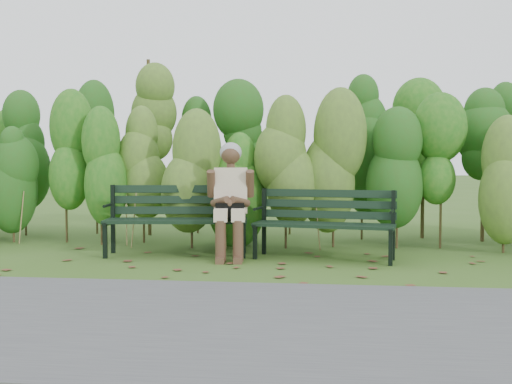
# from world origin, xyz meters

# --- Properties ---
(ground) EXTENTS (80.00, 80.00, 0.00)m
(ground) POSITION_xyz_m (0.00, 0.00, 0.00)
(ground) COLOR #365B1A
(footpath) EXTENTS (60.00, 2.50, 0.01)m
(footpath) POSITION_xyz_m (0.00, -2.20, 0.01)
(footpath) COLOR #474749
(footpath) RESTS_ON ground
(hedge_band) EXTENTS (11.04, 1.67, 2.42)m
(hedge_band) POSITION_xyz_m (0.00, 1.86, 1.26)
(hedge_band) COLOR #47381E
(hedge_band) RESTS_ON ground
(leaf_litter) EXTENTS (5.96, 2.26, 0.01)m
(leaf_litter) POSITION_xyz_m (-0.45, 0.01, 0.00)
(leaf_litter) COLOR brown
(leaf_litter) RESTS_ON ground
(bench_left) EXTENTS (1.67, 0.72, 0.81)m
(bench_left) POSITION_xyz_m (-0.96, 0.64, 0.48)
(bench_left) COLOR black
(bench_left) RESTS_ON ground
(bench_right) EXTENTS (1.60, 0.76, 0.77)m
(bench_right) POSITION_xyz_m (0.75, 0.55, 0.45)
(bench_right) COLOR black
(bench_right) RESTS_ON ground
(seated_woman) EXTENTS (0.56, 0.82, 1.30)m
(seated_woman) POSITION_xyz_m (-0.31, 0.55, 0.72)
(seated_woman) COLOR beige
(seated_woman) RESTS_ON ground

